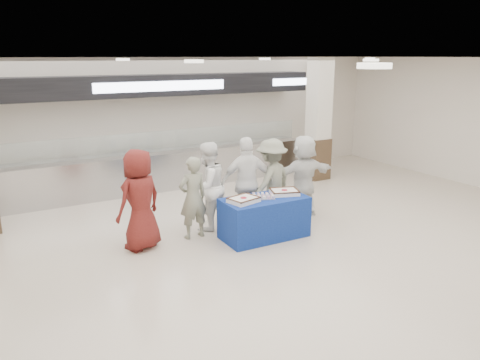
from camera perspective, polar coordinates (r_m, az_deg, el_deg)
ground at (r=7.48m, az=5.69°, el=-10.81°), size 14.00×14.00×0.00m
serving_line at (r=11.72m, az=-9.75°, el=4.50°), size 8.70×0.85×2.80m
column_right at (r=12.63m, az=9.54°, el=6.96°), size 0.55×0.55×3.20m
display_table at (r=8.57m, az=2.98°, el=-4.61°), size 1.57×0.81×0.75m
sheet_cake_left at (r=8.19m, az=0.44°, el=-2.38°), size 0.56×0.48×0.10m
sheet_cake_right at (r=8.69m, az=5.43°, el=-1.42°), size 0.59×0.53×0.10m
cupcake_tray at (r=8.46m, az=2.86°, el=-1.97°), size 0.49×0.44×0.07m
civilian_maroon at (r=8.10m, az=-12.12°, el=-2.38°), size 1.00×0.83×1.75m
soldier_a at (r=8.47m, az=-5.77°, el=-2.17°), size 0.58×0.40×1.52m
chef_tall at (r=8.85m, az=-3.99°, el=-0.78°), size 0.98×0.87×1.69m
chef_short at (r=8.94m, az=0.89°, el=-0.33°), size 1.11×0.68×1.77m
soldier_b at (r=9.24m, az=3.84°, el=-0.13°), size 1.24×0.99×1.68m
civilian_white at (r=9.69m, az=7.74°, el=0.52°), size 1.60×0.60×1.69m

